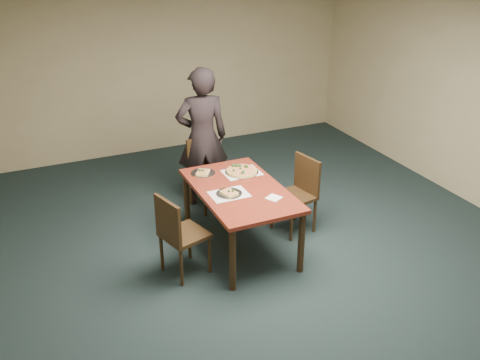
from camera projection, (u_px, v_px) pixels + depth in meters
name	position (u px, v px, depth m)	size (l,w,h in m)	color
ground	(288.00, 273.00, 5.66)	(8.00, 8.00, 0.00)	black
room_shell	(295.00, 117.00, 4.92)	(8.00, 8.00, 8.00)	tan
dining_table	(240.00, 196.00, 5.85)	(0.90, 1.50, 0.75)	#5C1C12
chair_far	(206.00, 168.00, 6.86)	(0.49, 0.49, 0.91)	black
chair_left	(178.00, 232.00, 5.43)	(0.52, 0.52, 0.91)	black
chair_right	(299.00, 190.00, 6.30)	(0.49, 0.49, 0.91)	black
diner	(202.00, 138.00, 6.77)	(0.66, 0.43, 1.82)	black
placemat_main	(242.00, 173.00, 6.18)	(0.42, 0.32, 0.00)	white
placemat_near	(229.00, 194.00, 5.68)	(0.40, 0.30, 0.00)	white
pizza_pan	(242.00, 171.00, 6.17)	(0.39, 0.39, 0.07)	silver
slice_plate_near	(229.00, 193.00, 5.67)	(0.28, 0.28, 0.06)	silver
slice_plate_far	(203.00, 172.00, 6.15)	(0.28, 0.28, 0.06)	silver
napkin	(274.00, 198.00, 5.60)	(0.14, 0.14, 0.01)	white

